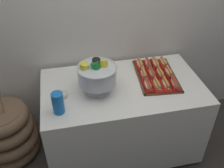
# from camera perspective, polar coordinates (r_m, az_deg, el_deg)

# --- Properties ---
(ground_plane) EXTENTS (10.00, 10.00, 0.00)m
(ground_plane) POSITION_cam_1_polar(r_m,az_deg,el_deg) (2.70, 1.98, -13.16)
(ground_plane) COLOR #38332D
(back_wall) EXTENTS (6.00, 0.10, 2.60)m
(back_wall) POSITION_cam_1_polar(r_m,az_deg,el_deg) (2.33, -0.26, 17.66)
(back_wall) COLOR silver
(back_wall) RESTS_ON ground_plane
(buffet_table) EXTENTS (1.36, 0.78, 0.75)m
(buffet_table) POSITION_cam_1_polar(r_m,az_deg,el_deg) (2.41, 2.17, -7.07)
(buffet_table) COLOR white
(buffet_table) RESTS_ON ground_plane
(floor_vase) EXTENTS (0.58, 0.58, 1.03)m
(floor_vase) POSITION_cam_1_polar(r_m,az_deg,el_deg) (2.64, -22.33, -9.92)
(floor_vase) COLOR brown
(floor_vase) RESTS_ON ground_plane
(serving_tray) EXTENTS (0.38, 0.55, 0.01)m
(serving_tray) POSITION_cam_1_polar(r_m,az_deg,el_deg) (2.31, 9.67, 1.77)
(serving_tray) COLOR #56331E
(serving_tray) RESTS_ON buffet_table
(hot_dog_0) EXTENTS (0.08, 0.17, 0.06)m
(hot_dog_0) POSITION_cam_1_polar(r_m,az_deg,el_deg) (2.14, 7.93, -0.27)
(hot_dog_0) COLOR #B21414
(hot_dog_0) RESTS_ON serving_tray
(hot_dog_1) EXTENTS (0.07, 0.18, 0.06)m
(hot_dog_1) POSITION_cam_1_polar(r_m,az_deg,el_deg) (2.16, 9.87, -0.10)
(hot_dog_1) COLOR red
(hot_dog_1) RESTS_ON serving_tray
(hot_dog_2) EXTENTS (0.08, 0.18, 0.06)m
(hot_dog_2) POSITION_cam_1_polar(r_m,az_deg,el_deg) (2.18, 11.77, 0.04)
(hot_dog_2) COLOR red
(hot_dog_2) RESTS_ON serving_tray
(hot_dog_3) EXTENTS (0.08, 0.19, 0.06)m
(hot_dog_3) POSITION_cam_1_polar(r_m,az_deg,el_deg) (2.20, 13.64, 0.16)
(hot_dog_3) COLOR #B21414
(hot_dog_3) RESTS_ON serving_tray
(hot_dog_4) EXTENTS (0.08, 0.18, 0.06)m
(hot_dog_4) POSITION_cam_1_polar(r_m,az_deg,el_deg) (2.27, 7.01, 2.28)
(hot_dog_4) COLOR red
(hot_dog_4) RESTS_ON serving_tray
(hot_dog_5) EXTENTS (0.06, 0.18, 0.06)m
(hot_dog_5) POSITION_cam_1_polar(r_m,az_deg,el_deg) (2.29, 8.84, 2.36)
(hot_dog_5) COLOR red
(hot_dog_5) RESTS_ON serving_tray
(hot_dog_6) EXTENTS (0.07, 0.18, 0.06)m
(hot_dog_6) POSITION_cam_1_polar(r_m,az_deg,el_deg) (2.31, 10.64, 2.41)
(hot_dog_6) COLOR #B21414
(hot_dog_6) RESTS_ON serving_tray
(hot_dog_7) EXTENTS (0.08, 0.18, 0.06)m
(hot_dog_7) POSITION_cam_1_polar(r_m,az_deg,el_deg) (2.33, 12.42, 2.58)
(hot_dog_7) COLOR #B21414
(hot_dog_7) RESTS_ON serving_tray
(hot_dog_8) EXTENTS (0.08, 0.18, 0.06)m
(hot_dog_8) POSITION_cam_1_polar(r_m,az_deg,el_deg) (2.40, 6.17, 4.46)
(hot_dog_8) COLOR red
(hot_dog_8) RESTS_ON serving_tray
(hot_dog_9) EXTENTS (0.08, 0.16, 0.06)m
(hot_dog_9) POSITION_cam_1_polar(r_m,az_deg,el_deg) (2.42, 7.91, 4.51)
(hot_dog_9) COLOR red
(hot_dog_9) RESTS_ON serving_tray
(hot_dog_10) EXTENTS (0.08, 0.19, 0.06)m
(hot_dog_10) POSITION_cam_1_polar(r_m,az_deg,el_deg) (2.44, 9.63, 4.57)
(hot_dog_10) COLOR #B21414
(hot_dog_10) RESTS_ON serving_tray
(hot_dog_11) EXTENTS (0.07, 0.16, 0.06)m
(hot_dog_11) POSITION_cam_1_polar(r_m,az_deg,el_deg) (2.46, 11.32, 4.68)
(hot_dog_11) COLOR red
(hot_dog_11) RESTS_ON serving_tray
(punch_bowl) EXTENTS (0.31, 0.31, 0.28)m
(punch_bowl) POSITION_cam_1_polar(r_m,az_deg,el_deg) (2.02, -3.35, 2.11)
(punch_bowl) COLOR silver
(punch_bowl) RESTS_ON buffet_table
(cup_stack) EXTENTS (0.09, 0.09, 0.17)m
(cup_stack) POSITION_cam_1_polar(r_m,az_deg,el_deg) (1.91, -11.81, -4.12)
(cup_stack) COLOR blue
(cup_stack) RESTS_ON buffet_table
(donut) EXTENTS (0.12, 0.12, 0.04)m
(donut) POSITION_cam_1_polar(r_m,az_deg,el_deg) (2.09, -11.41, -2.22)
(donut) COLOR silver
(donut) RESTS_ON buffet_table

